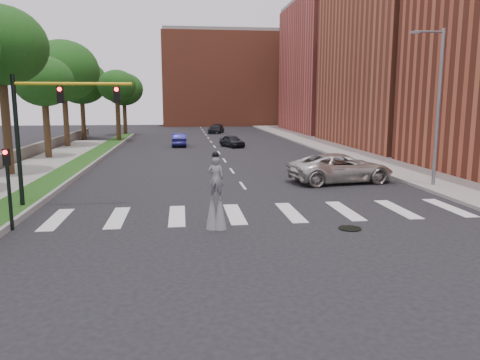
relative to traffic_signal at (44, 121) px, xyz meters
The scene contains 24 objects.
ground_plane 11.04m from the traffic_signal, 17.05° to the right, with size 160.00×160.00×0.00m, color black.
grass_median 17.56m from the traffic_signal, 95.77° to the left, with size 2.00×60.00×0.25m, color #1A4313.
median_curb 17.48m from the traffic_signal, 92.25° to the left, with size 0.20×60.00×0.28m, color gray.
sidewalk_left 9.37m from the traffic_signal, 123.98° to the left, with size 4.00×60.00×0.18m, color gray.
sidewalk_right 31.58m from the traffic_signal, 44.64° to the left, with size 5.00×90.00×0.18m, color gray.
stone_wall 20.64m from the traffic_signal, 110.80° to the left, with size 0.50×56.00×1.10m, color #615C53.
manhole 14.33m from the traffic_signal, 21.36° to the right, with size 0.90×0.90×0.04m, color black.
building_mid 42.43m from the traffic_signal, 40.35° to the left, with size 16.00×22.00×24.00m, color #9A4A30.
building_far 60.38m from the traffic_signal, 58.07° to the left, with size 16.00×22.00×20.00m, color #B94E44.
building_backdrop 76.80m from the traffic_signal, 78.12° to the left, with size 26.00×14.00×18.00m, color #9A4A30.
streetlight 20.91m from the traffic_signal, ahead, with size 2.05×0.20×9.00m.
traffic_signal is the anchor object (origin of this frame).
secondary_signal 4.17m from the traffic_signal, 98.43° to the right, with size 0.25×0.21×3.23m.
stilt_performer 9.13m from the traffic_signal, 30.02° to the right, with size 0.83×0.60×3.11m.
suv_crossing 17.21m from the traffic_signal, 18.74° to the left, with size 2.99×6.48×1.80m, color beige.
car_near 30.77m from the traffic_signal, 67.60° to the left, with size 1.54×3.83×1.30m, color black.
car_mid 30.71m from the traffic_signal, 78.81° to the left, with size 1.54×4.43×1.46m, color navy.
car_far 51.35m from the traffic_signal, 77.00° to the left, with size 1.89×4.64×1.35m, color black.
tree_2 12.33m from the traffic_signal, 117.04° to the left, with size 5.98×5.98×11.07m.
tree_3 20.52m from the traffic_signal, 104.99° to the left, with size 4.96×4.96×8.75m.
tree_4 30.56m from the traffic_signal, 101.40° to the left, with size 7.48×7.48×11.27m.
tree_5 40.68m from the traffic_signal, 98.91° to the left, with size 6.55×6.55×10.11m.
tree_6 36.53m from the traffic_signal, 92.24° to the left, with size 4.51×4.51×8.67m.
tree_7 47.60m from the traffic_signal, 92.29° to the left, with size 5.50×5.50×8.94m.
Camera 1 is at (-3.59, -19.34, 5.07)m, focal length 35.00 mm.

